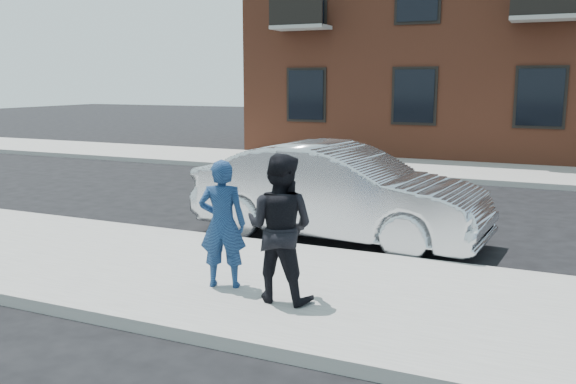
% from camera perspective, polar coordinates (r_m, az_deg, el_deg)
% --- Properties ---
extents(ground, '(100.00, 100.00, 0.00)m').
position_cam_1_polar(ground, '(7.53, 17.23, -11.07)').
color(ground, black).
rests_on(ground, ground).
extents(near_sidewalk, '(50.00, 3.50, 0.15)m').
position_cam_1_polar(near_sidewalk, '(7.27, 17.02, -11.21)').
color(near_sidewalk, gray).
rests_on(near_sidewalk, ground).
extents(near_curb, '(50.00, 0.10, 0.15)m').
position_cam_1_polar(near_curb, '(8.96, 18.50, -7.16)').
color(near_curb, '#999691').
rests_on(near_curb, ground).
extents(far_sidewalk, '(50.00, 3.50, 0.15)m').
position_cam_1_polar(far_sidewalk, '(18.44, 21.58, 1.49)').
color(far_sidewalk, gray).
rests_on(far_sidewalk, ground).
extents(far_curb, '(50.00, 0.10, 0.15)m').
position_cam_1_polar(far_curb, '(16.66, 21.28, 0.63)').
color(far_curb, '#999691').
rests_on(far_curb, ground).
extents(silver_sedan, '(5.11, 2.13, 1.64)m').
position_cam_1_polar(silver_sedan, '(10.37, 4.72, -0.05)').
color(silver_sedan, '#B7BABF').
rests_on(silver_sedan, ground).
extents(man_hoodie, '(0.68, 0.55, 1.60)m').
position_cam_1_polar(man_hoodie, '(7.57, -6.16, -2.97)').
color(man_hoodie, navy).
rests_on(man_hoodie, near_sidewalk).
extents(man_peacoat, '(0.85, 0.66, 1.73)m').
position_cam_1_polar(man_peacoat, '(7.05, -0.77, -3.37)').
color(man_peacoat, black).
rests_on(man_peacoat, near_sidewalk).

